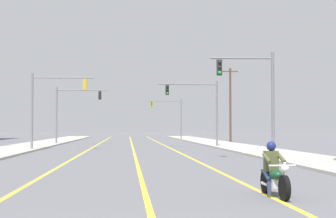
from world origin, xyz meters
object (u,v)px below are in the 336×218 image
(traffic_signal_near_left, at_px, (50,99))
(traffic_signal_mid_left, at_px, (72,106))
(utility_pole_right_far, at_px, (230,104))
(traffic_signal_near_right, at_px, (255,90))
(motorcycle_with_rider, at_px, (274,174))
(traffic_signal_mid_right, at_px, (200,103))
(traffic_signal_far_right, at_px, (171,112))

(traffic_signal_near_left, xyz_separation_m, traffic_signal_mid_left, (0.18, 14.22, 0.03))
(utility_pole_right_far, bearing_deg, traffic_signal_near_right, -98.93)
(motorcycle_with_rider, height_order, traffic_signal_mid_right, traffic_signal_mid_right)
(utility_pole_right_far, bearing_deg, motorcycle_with_rider, -100.11)
(traffic_signal_near_left, bearing_deg, traffic_signal_far_right, 70.16)
(utility_pole_right_far, bearing_deg, traffic_signal_mid_left, -163.90)
(utility_pole_right_far, bearing_deg, traffic_signal_near_left, -133.64)
(motorcycle_with_rider, xyz_separation_m, traffic_signal_near_left, (-10.07, 28.52, 3.52))
(traffic_signal_far_right, bearing_deg, utility_pole_right_far, -69.68)
(traffic_signal_far_right, bearing_deg, traffic_signal_near_right, -89.05)
(traffic_signal_near_left, xyz_separation_m, traffic_signal_mid_right, (12.92, 5.51, 0.03))
(traffic_signal_near_left, relative_size, traffic_signal_mid_left, 1.00)
(traffic_signal_mid_right, xyz_separation_m, traffic_signal_far_right, (-0.15, 29.89, -0.01))
(traffic_signal_far_right, relative_size, utility_pole_right_far, 0.69)
(traffic_signal_mid_left, bearing_deg, motorcycle_with_rider, -76.98)
(traffic_signal_near_left, xyz_separation_m, utility_pole_right_far, (18.64, 19.55, 0.60))
(traffic_signal_near_left, distance_m, traffic_signal_mid_right, 14.05)
(traffic_signal_mid_right, height_order, utility_pole_right_far, utility_pole_right_far)
(traffic_signal_mid_left, relative_size, traffic_signal_far_right, 1.00)
(motorcycle_with_rider, relative_size, traffic_signal_far_right, 0.35)
(utility_pole_right_far, bearing_deg, traffic_signal_mid_right, -112.18)
(traffic_signal_far_right, bearing_deg, motorcycle_with_rider, -92.42)
(traffic_signal_near_left, relative_size, utility_pole_right_far, 0.69)
(motorcycle_with_rider, bearing_deg, traffic_signal_near_right, 77.51)
(traffic_signal_mid_right, bearing_deg, traffic_signal_near_left, -156.90)
(traffic_signal_mid_left, height_order, traffic_signal_far_right, same)
(traffic_signal_near_left, bearing_deg, traffic_signal_mid_left, 89.25)
(traffic_signal_mid_right, height_order, traffic_signal_mid_left, same)
(traffic_signal_far_right, bearing_deg, traffic_signal_mid_right, -89.72)
(traffic_signal_near_right, xyz_separation_m, traffic_signal_mid_left, (-13.38, 26.96, 0.12))
(traffic_signal_mid_right, distance_m, traffic_signal_mid_left, 15.43)
(traffic_signal_near_right, relative_size, utility_pole_right_far, 0.69)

